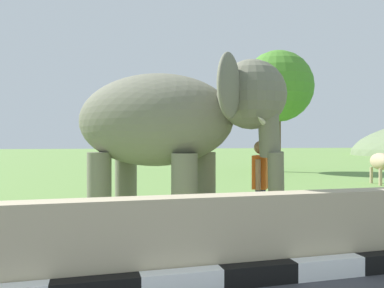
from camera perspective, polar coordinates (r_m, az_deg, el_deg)
name	(u,v)px	position (r m, az deg, el deg)	size (l,w,h in m)	color
barrier_parapet	(255,235)	(4.96, 9.21, -12.87)	(28.00, 0.36, 1.00)	tan
elephant	(170,123)	(7.12, -3.24, 3.08)	(3.92, 3.69, 3.00)	#6E6E5B
person_handler	(260,182)	(7.01, 9.91, -5.52)	(0.44, 0.59, 1.66)	navy
cow_near	(381,162)	(16.91, 25.76, -2.39)	(1.07, 1.92, 1.23)	tan
tree_distant	(278,87)	(22.74, 12.33, 8.13)	(3.99, 3.99, 6.79)	brown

